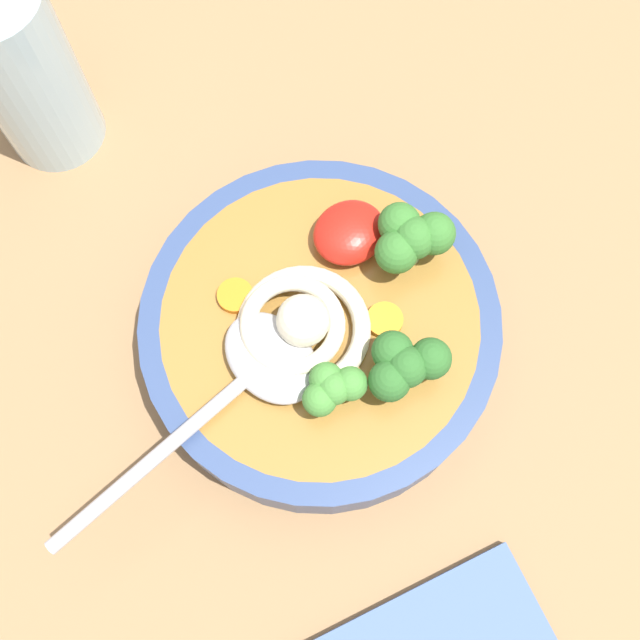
# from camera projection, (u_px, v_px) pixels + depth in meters

# --- Properties ---
(table_slab) EXTENTS (1.18, 1.18, 0.04)m
(table_slab) POSITION_uv_depth(u_px,v_px,m) (386.00, 366.00, 0.49)
(table_slab) COLOR #936D47
(table_slab) RESTS_ON ground
(soup_bowl) EXTENTS (0.21, 0.21, 0.05)m
(soup_bowl) POSITION_uv_depth(u_px,v_px,m) (320.00, 332.00, 0.46)
(soup_bowl) COLOR #334775
(soup_bowl) RESTS_ON table_slab
(noodle_pile) EXTENTS (0.08, 0.08, 0.03)m
(noodle_pile) POSITION_uv_depth(u_px,v_px,m) (300.00, 326.00, 0.42)
(noodle_pile) COLOR beige
(noodle_pile) RESTS_ON soup_bowl
(soup_spoon) EXTENTS (0.17, 0.06, 0.02)m
(soup_spoon) POSITION_uv_depth(u_px,v_px,m) (252.00, 374.00, 0.42)
(soup_spoon) COLOR #B7B7BC
(soup_spoon) RESTS_ON soup_bowl
(chili_sauce_dollop) EXTENTS (0.04, 0.04, 0.02)m
(chili_sauce_dollop) POSITION_uv_depth(u_px,v_px,m) (349.00, 233.00, 0.44)
(chili_sauce_dollop) COLOR red
(chili_sauce_dollop) RESTS_ON soup_bowl
(broccoli_floret_right) EXTENTS (0.05, 0.04, 0.04)m
(broccoli_floret_right) POSITION_uv_depth(u_px,v_px,m) (411.00, 237.00, 0.43)
(broccoli_floret_right) COLOR #7A9E60
(broccoli_floret_right) RESTS_ON soup_bowl
(broccoli_floret_center) EXTENTS (0.04, 0.03, 0.03)m
(broccoli_floret_center) POSITION_uv_depth(u_px,v_px,m) (332.00, 387.00, 0.40)
(broccoli_floret_center) COLOR #7A9E60
(broccoli_floret_center) RESTS_ON soup_bowl
(broccoli_floret_near_spoon) EXTENTS (0.04, 0.04, 0.04)m
(broccoli_floret_near_spoon) POSITION_uv_depth(u_px,v_px,m) (404.00, 366.00, 0.40)
(broccoli_floret_near_spoon) COLOR #7A9E60
(broccoli_floret_near_spoon) RESTS_ON soup_bowl
(carrot_slice_far) EXTENTS (0.02, 0.02, 0.00)m
(carrot_slice_far) POSITION_uv_depth(u_px,v_px,m) (235.00, 296.00, 0.44)
(carrot_slice_far) COLOR orange
(carrot_slice_far) RESTS_ON soup_bowl
(carrot_slice_extra_b) EXTENTS (0.02, 0.02, 0.01)m
(carrot_slice_extra_b) POSITION_uv_depth(u_px,v_px,m) (389.00, 317.00, 0.43)
(carrot_slice_extra_b) COLOR orange
(carrot_slice_extra_b) RESTS_ON soup_bowl
(drinking_glass) EXTENTS (0.06, 0.06, 0.13)m
(drinking_glass) POSITION_uv_depth(u_px,v_px,m) (25.00, 73.00, 0.47)
(drinking_glass) COLOR silver
(drinking_glass) RESTS_ON table_slab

